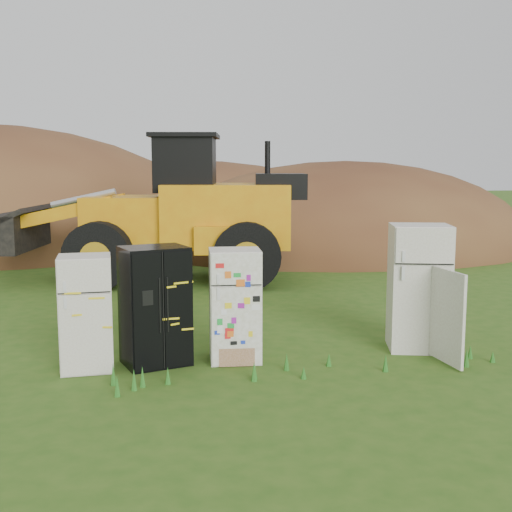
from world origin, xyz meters
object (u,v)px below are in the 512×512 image
at_px(fridge_leftmost, 86,313).
at_px(fridge_black_side, 155,306).
at_px(fridge_sticker, 235,305).
at_px(fridge_open_door, 419,287).
at_px(wheel_loader, 149,208).

height_order(fridge_leftmost, fridge_black_side, fridge_black_side).
bearing_deg(fridge_black_side, fridge_sticker, -17.52).
relative_size(fridge_sticker, fridge_open_door, 0.84).
relative_size(fridge_sticker, wheel_loader, 0.22).
bearing_deg(wheel_loader, fridge_sticker, -71.03).
bearing_deg(fridge_sticker, wheel_loader, 103.30).
relative_size(fridge_open_door, wheel_loader, 0.26).
distance_m(fridge_leftmost, fridge_sticker, 2.04).
bearing_deg(fridge_black_side, fridge_leftmost, 167.02).
relative_size(fridge_leftmost, wheel_loader, 0.21).
height_order(fridge_leftmost, fridge_open_door, fridge_open_door).
height_order(fridge_open_door, wheel_loader, wheel_loader).
distance_m(fridge_leftmost, fridge_black_side, 0.93).
xyz_separation_m(fridge_sticker, wheel_loader, (-0.86, 6.81, 0.96)).
height_order(fridge_black_side, wheel_loader, wheel_loader).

